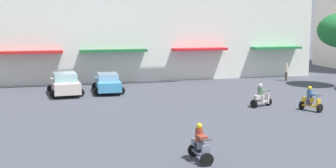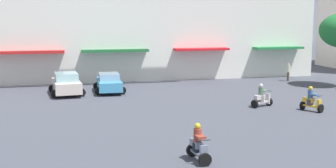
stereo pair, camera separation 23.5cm
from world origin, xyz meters
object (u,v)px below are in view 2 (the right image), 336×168
scooter_rider_0 (262,97)px  scooter_rider_3 (198,146)px  pedestrian_0 (288,71)px  scooter_rider_2 (311,101)px  parked_car_1 (109,83)px  parked_car_0 (66,84)px

scooter_rider_0 → scooter_rider_3: (-7.06, -9.27, 0.01)m
scooter_rider_3 → pedestrian_0: 23.88m
scooter_rider_0 → pedestrian_0: bearing=54.2°
scooter_rider_2 → pedestrian_0: (4.74, 11.76, 0.28)m
parked_car_1 → scooter_rider_0: 11.82m
scooter_rider_2 → parked_car_1: bearing=139.9°
scooter_rider_3 → parked_car_0: bearing=106.9°
parked_car_0 → pedestrian_0: 19.44m
parked_car_0 → scooter_rider_3: (5.07, -16.68, -0.18)m
parked_car_1 → scooter_rider_2: (11.37, -9.56, -0.12)m
parked_car_0 → scooter_rider_2: parked_car_0 is taller
scooter_rider_3 → scooter_rider_0: bearing=52.7°
scooter_rider_2 → pedestrian_0: bearing=68.0°
scooter_rider_0 → pedestrian_0: size_ratio=1.00×
parked_car_0 → parked_car_1: bearing=5.5°
parked_car_0 → parked_car_1: 3.18m
scooter_rider_2 → pedestrian_0: pedestrian_0 is taller
parked_car_0 → scooter_rider_2: size_ratio=2.71×
parked_car_0 → scooter_rider_2: 17.24m
scooter_rider_3 → pedestrian_0: pedestrian_0 is taller
parked_car_0 → scooter_rider_3: parked_car_0 is taller
scooter_rider_0 → scooter_rider_3: 11.65m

